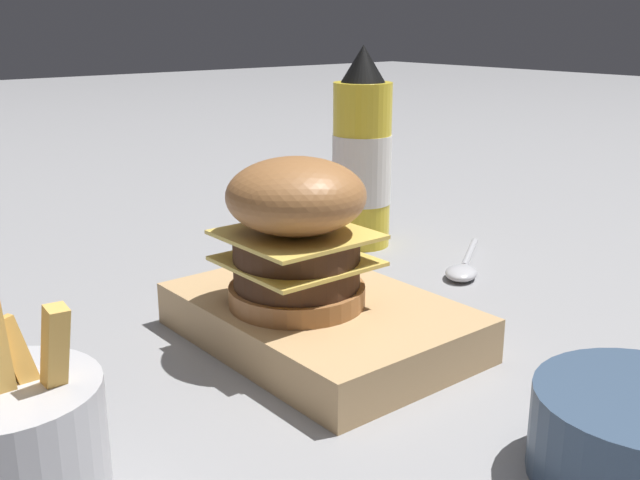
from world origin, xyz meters
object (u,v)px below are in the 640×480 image
spoon (463,268)px  fries_basket (11,457)px  ketchup_bottle (362,159)px  burger (296,231)px  serving_board (320,321)px

spoon → fries_basket: bearing=-18.9°
ketchup_bottle → fries_basket: (0.27, -0.47, -0.06)m
burger → spoon: 0.25m
ketchup_bottle → fries_basket: ketchup_bottle is taller
ketchup_bottle → spoon: (0.14, 0.01, -0.09)m
ketchup_bottle → burger: bearing=-52.2°
serving_board → burger: bearing=-107.5°
burger → fries_basket: (0.09, -0.25, -0.05)m
spoon → burger: bearing=-25.8°
serving_board → burger: burger is taller
serving_board → fries_basket: bearing=-72.0°
serving_board → burger: 0.08m
ketchup_bottle → spoon: size_ratio=1.75×
burger → ketchup_bottle: bearing=127.8°
burger → spoon: (-0.03, 0.24, -0.09)m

